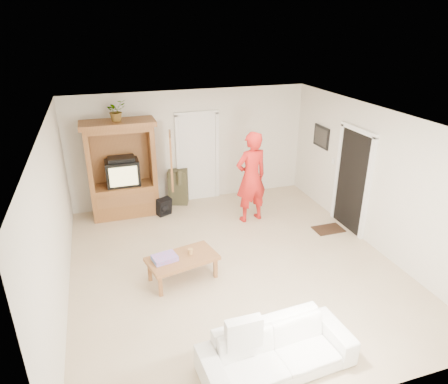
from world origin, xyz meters
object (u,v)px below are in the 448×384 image
object	(u,v)px
sofa	(277,350)
coffee_table	(182,260)
man	(251,177)
armoire	(124,175)

from	to	relation	value
sofa	coffee_table	world-z (taller)	sofa
sofa	man	bearing A→B (deg)	69.25
armoire	sofa	distance (m)	5.21
man	sofa	bearing A→B (deg)	63.31
man	coffee_table	size ratio (longest dim) A/B	1.59
armoire	coffee_table	xyz separation A→B (m)	(0.64, -2.80, -0.54)
armoire	man	bearing A→B (deg)	-24.12
man	sofa	world-z (taller)	man
sofa	coffee_table	distance (m)	2.30
man	sofa	size ratio (longest dim) A/B	1.03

